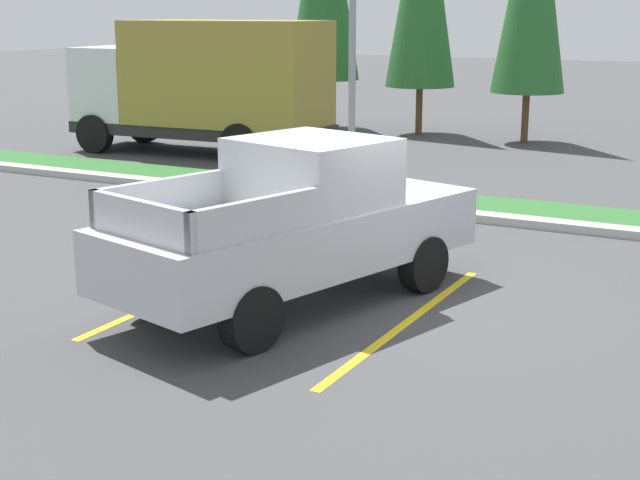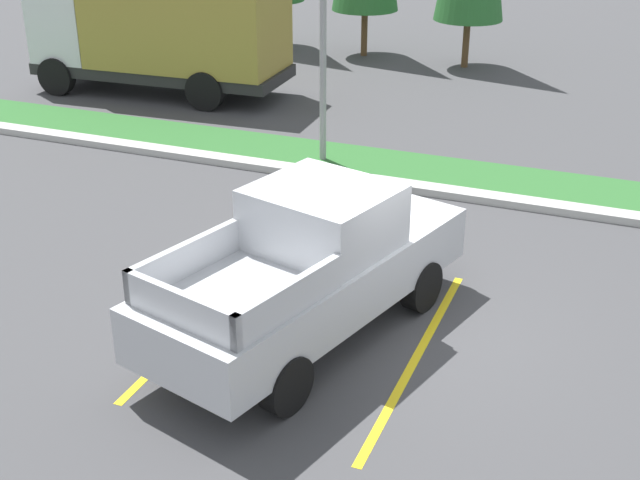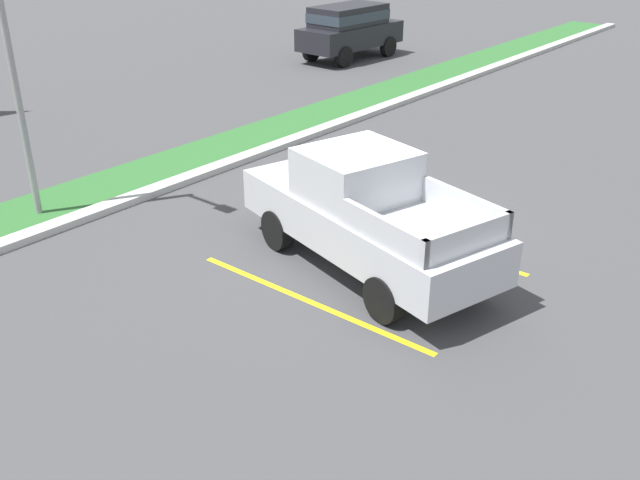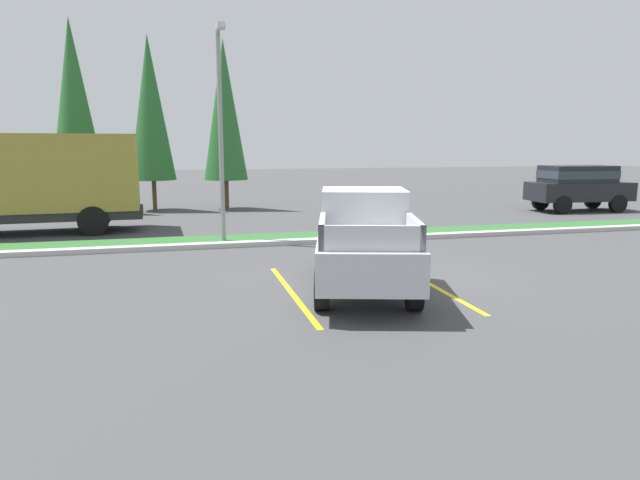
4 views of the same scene
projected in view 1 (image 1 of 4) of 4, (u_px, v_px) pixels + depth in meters
ground_plane at (383, 299)px, 12.10m from camera, size 120.00×120.00×0.00m
parking_line_near at (197, 287)px, 12.62m from camera, size 0.12×4.80×0.01m
parking_line_far at (408, 321)px, 11.22m from camera, size 0.12×4.80×0.01m
curb_strip at (499, 219)px, 16.37m from camera, size 56.00×0.40×0.15m
grass_median at (517, 210)px, 17.32m from camera, size 56.00×1.80×0.06m
pickup_truck_main at (299, 224)px, 11.71m from camera, size 3.22×5.54×2.10m
cargo_truck_distant at (205, 82)px, 23.82m from camera, size 6.90×2.75×3.40m
street_light at (349, 5)px, 17.63m from camera, size 0.24×1.49×6.42m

